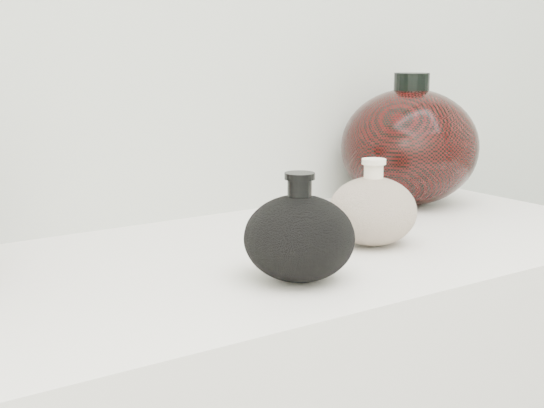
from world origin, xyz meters
TOP-DOWN VIEW (x-y plane):
  - black_gourd_vase at (-0.01, 0.83)m, footprint 0.17×0.17m
  - cream_gourd_vase at (0.17, 0.90)m, footprint 0.13×0.13m
  - right_round_pot at (0.41, 1.08)m, footprint 0.28×0.28m

SIDE VIEW (x-z plane):
  - cream_gourd_vase at x=0.17m, z-range 0.89..1.01m
  - black_gourd_vase at x=-0.01m, z-range 0.89..1.02m
  - right_round_pot at x=0.41m, z-range 0.89..1.12m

